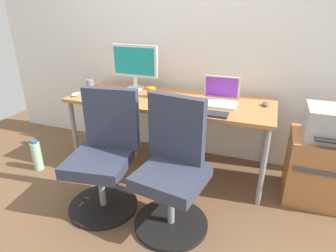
# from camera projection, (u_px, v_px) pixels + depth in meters

# --- Properties ---
(ground_plane) EXTENTS (5.28, 5.28, 0.00)m
(ground_plane) POSITION_uv_depth(u_px,v_px,m) (170.00, 166.00, 2.84)
(ground_plane) COLOR brown
(back_wall) EXTENTS (4.40, 0.04, 2.60)m
(back_wall) POSITION_uv_depth(u_px,v_px,m) (185.00, 27.00, 2.69)
(back_wall) COLOR white
(back_wall) RESTS_ON ground
(desk) EXTENTS (1.84, 0.69, 0.71)m
(desk) POSITION_uv_depth(u_px,v_px,m) (170.00, 105.00, 2.58)
(desk) COLOR #B77542
(desk) RESTS_ON ground
(office_chair_left) EXTENTS (0.54, 0.54, 0.94)m
(office_chair_left) POSITION_uv_depth(u_px,v_px,m) (104.00, 158.00, 2.15)
(office_chair_left) COLOR black
(office_chair_left) RESTS_ON ground
(office_chair_right) EXTENTS (0.54, 0.54, 0.94)m
(office_chair_right) POSITION_uv_depth(u_px,v_px,m) (173.00, 171.00, 1.98)
(office_chair_right) COLOR black
(office_chair_right) RESTS_ON ground
(side_cabinet) EXTENTS (0.52, 0.45, 0.55)m
(side_cabinet) POSITION_uv_depth(u_px,v_px,m) (321.00, 169.00, 2.28)
(side_cabinet) COLOR #B77542
(side_cabinet) RESTS_ON ground
(printer) EXTENTS (0.38, 0.40, 0.24)m
(printer) POSITION_uv_depth(u_px,v_px,m) (333.00, 123.00, 2.12)
(printer) COLOR #B7B7B7
(printer) RESTS_ON side_cabinet
(water_bottle_on_floor) EXTENTS (0.09, 0.09, 0.31)m
(water_bottle_on_floor) POSITION_uv_depth(u_px,v_px,m) (37.00, 156.00, 2.74)
(water_bottle_on_floor) COLOR #A5D8B2
(water_bottle_on_floor) RESTS_ON ground
(desktop_monitor) EXTENTS (0.48, 0.18, 0.43)m
(desktop_monitor) POSITION_uv_depth(u_px,v_px,m) (135.00, 64.00, 2.77)
(desktop_monitor) COLOR silver
(desktop_monitor) RESTS_ON desk
(open_laptop) EXTENTS (0.31, 0.27, 0.22)m
(open_laptop) POSITION_uv_depth(u_px,v_px,m) (219.00, 97.00, 2.42)
(open_laptop) COLOR silver
(open_laptop) RESTS_ON desk
(keyboard_by_monitor) EXTENTS (0.34, 0.12, 0.02)m
(keyboard_by_monitor) POSITION_uv_depth(u_px,v_px,m) (117.00, 100.00, 2.50)
(keyboard_by_monitor) COLOR #2D2D2D
(keyboard_by_monitor) RESTS_ON desk
(keyboard_by_laptop) EXTENTS (0.34, 0.12, 0.02)m
(keyboard_by_laptop) POSITION_uv_depth(u_px,v_px,m) (206.00, 113.00, 2.20)
(keyboard_by_laptop) COLOR #2D2D2D
(keyboard_by_laptop) RESTS_ON desk
(mouse_by_monitor) EXTENTS (0.06, 0.10, 0.03)m
(mouse_by_monitor) POSITION_uv_depth(u_px,v_px,m) (75.00, 94.00, 2.63)
(mouse_by_monitor) COLOR silver
(mouse_by_monitor) RESTS_ON desk
(mouse_by_laptop) EXTENTS (0.06, 0.10, 0.03)m
(mouse_by_laptop) POSITION_uv_depth(u_px,v_px,m) (266.00, 104.00, 2.37)
(mouse_by_laptop) COLOR #515156
(mouse_by_laptop) RESTS_ON desk
(coffee_mug) EXTENTS (0.08, 0.08, 0.09)m
(coffee_mug) POSITION_uv_depth(u_px,v_px,m) (151.00, 92.00, 2.58)
(coffee_mug) COLOR orange
(coffee_mug) RESTS_ON desk
(pen_cup) EXTENTS (0.07, 0.07, 0.10)m
(pen_cup) POSITION_uv_depth(u_px,v_px,m) (90.00, 85.00, 2.79)
(pen_cup) COLOR slate
(pen_cup) RESTS_ON desk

